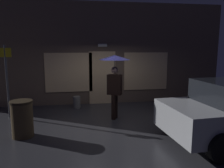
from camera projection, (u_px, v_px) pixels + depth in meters
name	position (u px, v px, depth m)	size (l,w,h in m)	color
ground_plane	(110.00, 120.00, 7.40)	(18.00, 18.00, 0.00)	#2D2D33
building_facade	(102.00, 54.00, 9.34)	(10.43, 0.48, 4.18)	brown
person_with_umbrella	(115.00, 72.00, 7.27)	(1.01, 1.01, 2.12)	black
street_sign_post	(7.00, 77.00, 7.43)	(0.40, 0.07, 2.45)	#595B60
sidewalk_bollard	(77.00, 102.00, 8.79)	(0.28, 0.28, 0.46)	slate
trash_bin	(22.00, 119.00, 5.92)	(0.59, 0.59, 0.99)	#473823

